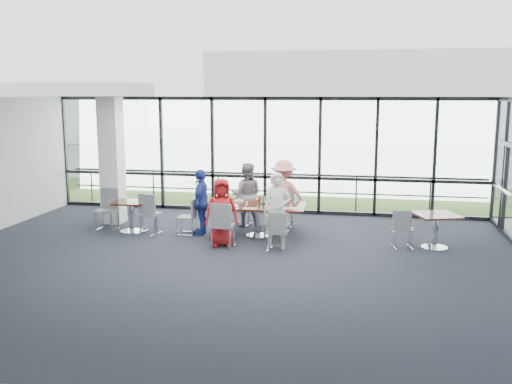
% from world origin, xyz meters
% --- Properties ---
extents(floor, '(12.00, 10.00, 0.02)m').
position_xyz_m(floor, '(0.00, 0.00, -0.01)').
color(floor, '#21252F').
rests_on(floor, ground).
extents(ceiling, '(12.00, 10.00, 0.04)m').
position_xyz_m(ceiling, '(0.00, 0.00, 3.20)').
color(ceiling, white).
rests_on(ceiling, ground).
extents(wall_front, '(12.00, 0.10, 3.20)m').
position_xyz_m(wall_front, '(0.00, -5.00, 1.60)').
color(wall_front, silver).
rests_on(wall_front, ground).
extents(curtain_wall_back, '(12.00, 0.10, 3.20)m').
position_xyz_m(curtain_wall_back, '(0.00, 5.00, 1.60)').
color(curtain_wall_back, white).
rests_on(curtain_wall_back, ground).
extents(exit_door, '(0.12, 1.60, 2.10)m').
position_xyz_m(exit_door, '(6.00, 3.75, 1.05)').
color(exit_door, black).
rests_on(exit_door, ground).
extents(structural_column, '(0.50, 0.50, 3.20)m').
position_xyz_m(structural_column, '(-3.60, 3.00, 1.60)').
color(structural_column, white).
rests_on(structural_column, ground).
extents(apron, '(80.00, 70.00, 0.02)m').
position_xyz_m(apron, '(0.00, 10.00, -0.02)').
color(apron, slate).
rests_on(apron, ground).
extents(grass_strip, '(80.00, 5.00, 0.01)m').
position_xyz_m(grass_strip, '(0.00, 8.00, 0.01)').
color(grass_strip, '#30551C').
rests_on(grass_strip, ground).
extents(hangar_main, '(24.00, 10.00, 6.00)m').
position_xyz_m(hangar_main, '(4.00, 32.00, 3.00)').
color(hangar_main, silver).
rests_on(hangar_main, ground).
extents(hangar_aux, '(10.00, 6.00, 4.00)m').
position_xyz_m(hangar_aux, '(-18.00, 28.00, 2.00)').
color(hangar_aux, silver).
rests_on(hangar_aux, ground).
extents(guard_rail, '(12.00, 0.06, 0.06)m').
position_xyz_m(guard_rail, '(0.00, 5.60, 0.50)').
color(guard_rail, '#2D2D33').
rests_on(guard_rail, ground).
extents(main_table, '(2.20, 1.26, 0.75)m').
position_xyz_m(main_table, '(0.32, 2.26, 0.64)').
color(main_table, '#381407').
rests_on(main_table, ground).
extents(side_table_left, '(0.86, 0.86, 0.75)m').
position_xyz_m(side_table_left, '(-2.75, 2.11, 0.62)').
color(side_table_left, '#381407').
rests_on(side_table_left, ground).
extents(side_table_right, '(1.09, 1.09, 0.75)m').
position_xyz_m(side_table_right, '(4.23, 1.95, 0.63)').
color(side_table_right, '#381407').
rests_on(side_table_right, ground).
extents(diner_near_left, '(0.83, 0.66, 1.49)m').
position_xyz_m(diner_near_left, '(-0.32, 1.32, 0.74)').
color(diner_near_left, '#B41A1D').
rests_on(diner_near_left, ground).
extents(diner_near_right, '(0.64, 0.49, 1.65)m').
position_xyz_m(diner_near_right, '(0.90, 1.32, 0.82)').
color(diner_near_right, silver).
rests_on(diner_near_right, ground).
extents(diner_far_left, '(0.82, 0.55, 1.60)m').
position_xyz_m(diner_far_left, '(-0.16, 3.22, 0.80)').
color(diner_far_left, gray).
rests_on(diner_far_left, ground).
extents(diner_far_right, '(1.11, 0.60, 1.68)m').
position_xyz_m(diner_far_right, '(0.76, 3.26, 0.84)').
color(diner_far_right, pink).
rests_on(diner_far_right, ground).
extents(diner_end, '(0.51, 0.92, 1.54)m').
position_xyz_m(diner_end, '(-1.05, 2.25, 0.77)').
color(diner_end, '#263997').
rests_on(diner_end, ground).
extents(chair_main_nl, '(0.51, 0.51, 0.98)m').
position_xyz_m(chair_main_nl, '(-0.26, 1.16, 0.49)').
color(chair_main_nl, gray).
rests_on(chair_main_nl, ground).
extents(chair_main_nr, '(0.46, 0.46, 0.83)m').
position_xyz_m(chair_main_nr, '(0.94, 1.13, 0.42)').
color(chair_main_nr, gray).
rests_on(chair_main_nr, ground).
extents(chair_main_fl, '(0.47, 0.47, 0.84)m').
position_xyz_m(chair_main_fl, '(-0.30, 3.37, 0.42)').
color(chair_main_fl, gray).
rests_on(chair_main_fl, ground).
extents(chair_main_fr, '(0.50, 0.50, 0.97)m').
position_xyz_m(chair_main_fr, '(0.78, 3.41, 0.48)').
color(chair_main_fr, gray).
rests_on(chair_main_fr, ground).
extents(chair_main_end, '(0.41, 0.41, 0.83)m').
position_xyz_m(chair_main_end, '(-1.38, 2.13, 0.42)').
color(chair_main_end, gray).
rests_on(chair_main_end, ground).
extents(chair_spare_la, '(0.58, 0.58, 0.97)m').
position_xyz_m(chair_spare_la, '(-2.27, 2.00, 0.49)').
color(chair_spare_la, gray).
rests_on(chair_spare_la, ground).
extents(chair_spare_lb, '(0.49, 0.49, 0.97)m').
position_xyz_m(chair_spare_lb, '(-3.42, 2.19, 0.49)').
color(chair_spare_lb, gray).
rests_on(chair_spare_lb, ground).
extents(chair_spare_r, '(0.49, 0.49, 0.84)m').
position_xyz_m(chair_spare_r, '(3.55, 1.83, 0.42)').
color(chair_spare_r, gray).
rests_on(chair_spare_r, ground).
extents(plate_nl, '(0.28, 0.28, 0.01)m').
position_xyz_m(plate_nl, '(-0.25, 1.91, 0.76)').
color(plate_nl, white).
rests_on(plate_nl, main_table).
extents(plate_nr, '(0.27, 0.27, 0.01)m').
position_xyz_m(plate_nr, '(0.92, 1.92, 0.76)').
color(plate_nr, white).
rests_on(plate_nr, main_table).
extents(plate_fl, '(0.24, 0.24, 0.01)m').
position_xyz_m(plate_fl, '(-0.22, 2.63, 0.76)').
color(plate_fl, white).
rests_on(plate_fl, main_table).
extents(plate_fr, '(0.24, 0.24, 0.01)m').
position_xyz_m(plate_fr, '(0.81, 2.69, 0.76)').
color(plate_fr, white).
rests_on(plate_fr, main_table).
extents(plate_end, '(0.25, 0.25, 0.01)m').
position_xyz_m(plate_end, '(-0.58, 2.22, 0.76)').
color(plate_end, white).
rests_on(plate_end, main_table).
extents(tumbler_a, '(0.07, 0.07, 0.14)m').
position_xyz_m(tumbler_a, '(0.09, 1.98, 0.82)').
color(tumbler_a, white).
rests_on(tumbler_a, main_table).
extents(tumbler_b, '(0.07, 0.07, 0.14)m').
position_xyz_m(tumbler_b, '(0.70, 2.03, 0.82)').
color(tumbler_b, white).
rests_on(tumbler_b, main_table).
extents(tumbler_c, '(0.08, 0.08, 0.15)m').
position_xyz_m(tumbler_c, '(0.40, 2.57, 0.83)').
color(tumbler_c, white).
rests_on(tumbler_c, main_table).
extents(tumbler_d, '(0.07, 0.07, 0.15)m').
position_xyz_m(tumbler_d, '(-0.45, 2.07, 0.82)').
color(tumbler_d, white).
rests_on(tumbler_d, main_table).
extents(menu_a, '(0.31, 0.22, 0.00)m').
position_xyz_m(menu_a, '(0.20, 1.80, 0.75)').
color(menu_a, white).
rests_on(menu_a, main_table).
extents(menu_b, '(0.34, 0.26, 0.00)m').
position_xyz_m(menu_b, '(1.19, 2.01, 0.75)').
color(menu_b, white).
rests_on(menu_b, main_table).
extents(menu_c, '(0.40, 0.35, 0.00)m').
position_xyz_m(menu_c, '(0.51, 2.71, 0.75)').
color(menu_c, white).
rests_on(menu_c, main_table).
extents(condiment_caddy, '(0.10, 0.07, 0.04)m').
position_xyz_m(condiment_caddy, '(0.42, 2.34, 0.77)').
color(condiment_caddy, black).
rests_on(condiment_caddy, main_table).
extents(ketchup_bottle, '(0.06, 0.06, 0.18)m').
position_xyz_m(ketchup_bottle, '(0.32, 2.38, 0.84)').
color(ketchup_bottle, '#B80E08').
rests_on(ketchup_bottle, main_table).
extents(green_bottle, '(0.05, 0.05, 0.20)m').
position_xyz_m(green_bottle, '(0.41, 2.32, 0.85)').
color(green_bottle, '#227D42').
rests_on(green_bottle, main_table).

